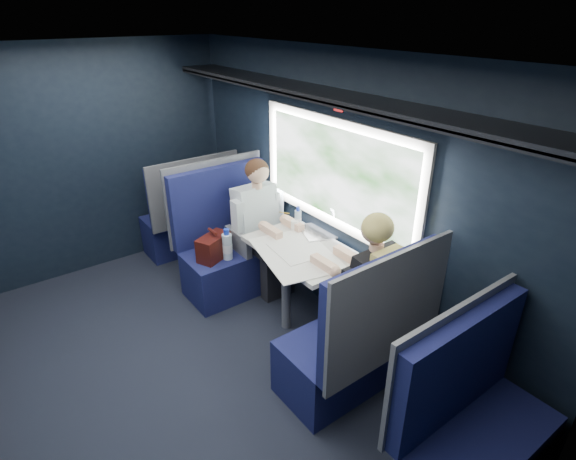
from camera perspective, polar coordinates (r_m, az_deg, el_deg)
ground at (r=3.77m, az=-11.56°, el=-16.84°), size 2.80×4.20×0.01m
room_shell at (r=2.99m, az=-13.69°, el=4.63°), size 3.00×4.40×2.40m
table at (r=3.80m, az=1.61°, el=-3.35°), size 0.62×1.00×0.74m
seat_bay_near at (r=4.46m, az=-7.28°, el=-2.31°), size 1.04×0.62×1.26m
seat_bay_far at (r=3.31m, az=8.60°, el=-14.08°), size 1.04×0.62×1.26m
seat_row_front at (r=5.22m, az=-12.26°, el=1.57°), size 1.04×0.51×1.16m
seat_row_back at (r=2.94m, az=22.25°, el=-22.74°), size 1.04×0.51×1.16m
man at (r=4.32m, az=-3.38°, el=1.25°), size 0.53×0.56×1.32m
woman at (r=3.36m, az=10.03°, el=-6.80°), size 0.53×0.56×1.32m
papers at (r=3.67m, az=1.00°, el=-3.03°), size 0.72×0.90×0.01m
laptop at (r=4.04m, az=4.33°, el=0.84°), size 0.37×0.42×0.26m
bottle_small at (r=4.07m, az=1.28°, el=1.44°), size 0.06×0.06×0.21m
cup at (r=4.06m, az=0.87°, el=0.63°), size 0.07×0.07×0.09m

